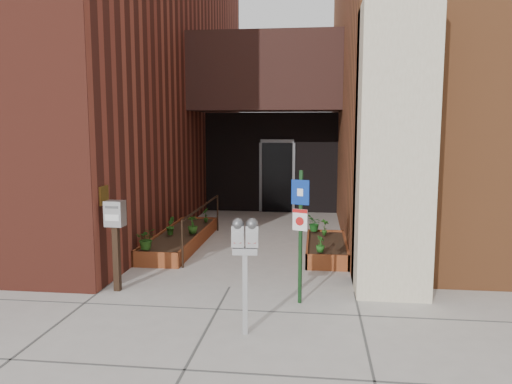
% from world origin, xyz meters
% --- Properties ---
extents(ground, '(80.00, 80.00, 0.00)m').
position_xyz_m(ground, '(0.00, 0.00, 0.00)').
color(ground, '#9E9991').
rests_on(ground, ground).
extents(architecture, '(20.00, 14.60, 10.00)m').
position_xyz_m(architecture, '(-0.18, 6.89, 4.98)').
color(architecture, maroon).
rests_on(architecture, ground).
extents(planter_left, '(0.90, 3.60, 0.30)m').
position_xyz_m(planter_left, '(-1.55, 2.70, 0.13)').
color(planter_left, brown).
rests_on(planter_left, ground).
extents(planter_right, '(0.80, 2.20, 0.30)m').
position_xyz_m(planter_right, '(1.60, 2.20, 0.13)').
color(planter_right, brown).
rests_on(planter_right, ground).
extents(handrail, '(0.04, 3.34, 0.90)m').
position_xyz_m(handrail, '(-1.05, 2.65, 0.75)').
color(handrail, black).
rests_on(handrail, ground).
extents(parking_meter, '(0.34, 0.17, 1.49)m').
position_xyz_m(parking_meter, '(0.52, -1.78, 1.15)').
color(parking_meter, '#B4B5B7').
rests_on(parking_meter, ground).
extents(sign_post, '(0.26, 0.11, 1.97)m').
position_xyz_m(sign_post, '(1.16, -0.60, 1.21)').
color(sign_post, '#123215').
rests_on(sign_post, ground).
extents(payment_dropbox, '(0.30, 0.24, 1.45)m').
position_xyz_m(payment_dropbox, '(-1.74, -0.38, 1.04)').
color(payment_dropbox, black).
rests_on(payment_dropbox, ground).
extents(shrub_left_a, '(0.48, 0.48, 0.41)m').
position_xyz_m(shrub_left_a, '(-1.76, 1.10, 0.51)').
color(shrub_left_a, '#265418').
rests_on(shrub_left_a, planter_left).
extents(shrub_left_b, '(0.25, 0.25, 0.38)m').
position_xyz_m(shrub_left_b, '(-1.70, 2.41, 0.49)').
color(shrub_left_b, '#235217').
rests_on(shrub_left_b, planter_left).
extents(shrub_left_c, '(0.27, 0.27, 0.39)m').
position_xyz_m(shrub_left_c, '(-1.25, 2.57, 0.49)').
color(shrub_left_c, '#255418').
rests_on(shrub_left_c, planter_left).
extents(shrub_left_d, '(0.25, 0.25, 0.35)m').
position_xyz_m(shrub_left_d, '(-1.25, 3.84, 0.48)').
color(shrub_left_d, '#204E16').
rests_on(shrub_left_d, planter_left).
extents(shrub_right_a, '(0.21, 0.21, 0.30)m').
position_xyz_m(shrub_right_a, '(1.47, 1.30, 0.45)').
color(shrub_right_a, '#1E5B1A').
rests_on(shrub_right_a, planter_right).
extents(shrub_right_b, '(0.26, 0.26, 0.36)m').
position_xyz_m(shrub_right_b, '(1.57, 2.73, 0.48)').
color(shrub_right_b, '#25611B').
rests_on(shrub_right_b, planter_right).
extents(shrub_right_c, '(0.34, 0.34, 0.37)m').
position_xyz_m(shrub_right_c, '(1.35, 3.10, 0.48)').
color(shrub_right_c, '#175018').
rests_on(shrub_right_c, planter_right).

